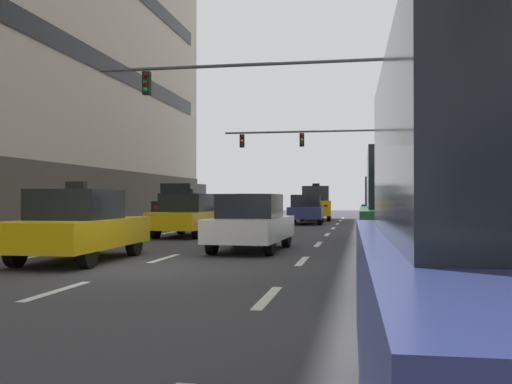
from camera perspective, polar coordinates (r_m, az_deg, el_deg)
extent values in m
plane|color=#38383D|center=(12.37, -12.04, -7.31)|extent=(120.00, 120.00, 0.00)
cube|color=silver|center=(15.63, -20.59, -5.87)|extent=(0.16, 2.00, 0.01)
cube|color=silver|center=(20.08, -13.23, -4.72)|extent=(0.16, 2.00, 0.01)
cube|color=silver|center=(24.73, -8.59, -3.96)|extent=(0.16, 2.00, 0.01)
cube|color=silver|center=(29.50, -5.45, -3.43)|extent=(0.16, 2.00, 0.01)
cube|color=silver|center=(34.34, -3.19, -3.04)|extent=(0.16, 2.00, 0.01)
cube|color=silver|center=(39.21, -1.49, -2.74)|extent=(0.16, 2.00, 0.01)
cube|color=silver|center=(44.12, -0.16, -2.51)|extent=(0.16, 2.00, 0.01)
cube|color=silver|center=(9.68, -18.88, -9.13)|extent=(0.16, 2.00, 0.01)
cube|color=silver|center=(14.23, -8.96, -6.42)|extent=(0.16, 2.00, 0.01)
cube|color=silver|center=(19.00, -3.97, -4.97)|extent=(0.16, 2.00, 0.01)
cube|color=silver|center=(23.87, -1.01, -4.09)|extent=(0.16, 2.00, 0.01)
cube|color=silver|center=(28.78, 0.94, -3.50)|extent=(0.16, 2.00, 0.01)
cube|color=silver|center=(33.72, 2.32, -3.08)|extent=(0.16, 2.00, 0.01)
cube|color=silver|center=(38.68, 3.34, -2.77)|extent=(0.16, 2.00, 0.01)
cube|color=silver|center=(43.64, 4.13, -2.53)|extent=(0.16, 2.00, 0.01)
cube|color=silver|center=(8.59, 1.17, -10.25)|extent=(0.16, 2.00, 0.01)
cube|color=silver|center=(13.51, 4.55, -6.74)|extent=(0.16, 2.00, 0.01)
cube|color=silver|center=(18.47, 6.10, -5.09)|extent=(0.16, 2.00, 0.01)
cube|color=silver|center=(23.45, 6.99, -4.15)|extent=(0.16, 2.00, 0.01)
cube|color=silver|center=(28.43, 7.56, -3.53)|extent=(0.16, 2.00, 0.01)
cube|color=silver|center=(33.42, 7.97, -3.10)|extent=(0.16, 2.00, 0.01)
cube|color=silver|center=(38.42, 8.27, -2.78)|extent=(0.16, 2.00, 0.01)
cube|color=silver|center=(43.41, 8.50, -2.53)|extent=(0.16, 2.00, 0.01)
cylinder|color=black|center=(23.76, -7.32, -3.33)|extent=(0.25, 0.66, 0.65)
cylinder|color=black|center=(23.26, -3.69, -3.39)|extent=(0.25, 0.66, 0.65)
cylinder|color=black|center=(21.30, -9.80, -3.63)|extent=(0.25, 0.66, 0.65)
cylinder|color=black|center=(20.74, -5.79, -3.72)|extent=(0.25, 0.66, 0.65)
cube|color=yellow|center=(22.24, -6.61, -2.70)|extent=(2.01, 4.40, 0.63)
cube|color=black|center=(22.04, -6.78, -1.04)|extent=(1.66, 1.94, 0.67)
cube|color=white|center=(24.44, -6.34, -2.26)|extent=(0.20, 0.09, 0.14)
cube|color=red|center=(20.49, -10.27, -2.56)|extent=(0.20, 0.09, 0.14)
cube|color=white|center=(24.05, -3.49, -2.29)|extent=(0.20, 0.09, 0.14)
cube|color=red|center=(20.03, -6.94, -2.61)|extent=(0.20, 0.09, 0.14)
cube|color=black|center=(22.04, -6.78, 0.06)|extent=(0.44, 0.22, 0.18)
cylinder|color=black|center=(36.31, -1.17, -2.37)|extent=(0.23, 0.69, 0.69)
cylinder|color=black|center=(36.02, 1.43, -2.38)|extent=(0.23, 0.69, 0.69)
cylinder|color=black|center=(33.56, -2.12, -2.51)|extent=(0.23, 0.69, 0.69)
cylinder|color=black|center=(33.24, 0.68, -2.53)|extent=(0.23, 0.69, 0.69)
cube|color=#B7BABF|center=(34.76, -0.28, -1.90)|extent=(1.92, 4.58, 0.67)
cube|color=black|center=(34.55, -0.35, -0.77)|extent=(1.67, 1.98, 0.71)
cube|color=white|center=(37.10, -0.66, -1.64)|extent=(0.21, 0.08, 0.15)
cube|color=red|center=(32.69, -2.17, -1.77)|extent=(0.21, 0.08, 0.15)
cube|color=white|center=(36.87, 1.38, -1.65)|extent=(0.21, 0.08, 0.15)
cube|color=red|center=(32.43, 0.15, -1.78)|extent=(0.21, 0.08, 0.15)
cylinder|color=black|center=(34.17, -7.59, -2.47)|extent=(0.26, 0.71, 0.70)
cylinder|color=black|center=(33.62, -4.88, -2.50)|extent=(0.26, 0.71, 0.70)
cylinder|color=black|center=(31.52, -9.39, -2.62)|extent=(0.26, 0.71, 0.70)
cylinder|color=black|center=(30.92, -6.49, -2.66)|extent=(0.26, 0.71, 0.70)
cube|color=black|center=(32.53, -7.06, -1.72)|extent=(2.15, 4.73, 0.95)
cube|color=black|center=(32.53, -7.06, -0.05)|extent=(1.81, 2.82, 0.95)
cube|color=white|center=(34.91, -6.84, -1.38)|extent=(0.21, 0.09, 0.15)
cube|color=red|center=(30.64, -9.71, -1.47)|extent=(0.21, 0.09, 0.15)
cube|color=white|center=(34.47, -4.71, -1.39)|extent=(0.21, 0.09, 0.15)
cube|color=red|center=(30.15, -7.32, -1.49)|extent=(0.21, 0.09, 0.15)
cylinder|color=black|center=(17.48, -1.91, -4.34)|extent=(0.23, 0.63, 0.62)
cylinder|color=black|center=(17.17, 2.99, -4.40)|extent=(0.23, 0.63, 0.62)
cylinder|color=black|center=(15.03, -4.33, -4.94)|extent=(0.23, 0.63, 0.62)
cylinder|color=black|center=(14.67, 1.36, -5.05)|extent=(0.23, 0.63, 0.62)
cube|color=white|center=(16.05, -0.42, -3.59)|extent=(1.89, 4.22, 0.60)
cube|color=black|center=(15.85, -0.57, -1.37)|extent=(1.58, 1.85, 0.64)
cube|color=white|center=(18.17, -0.87, -2.91)|extent=(0.19, 0.08, 0.13)
cube|color=red|center=(14.23, -4.65, -3.53)|extent=(0.19, 0.08, 0.13)
cube|color=white|center=(17.93, 2.93, -2.94)|extent=(0.19, 0.08, 0.13)
cube|color=red|center=(13.93, 0.16, -3.60)|extent=(0.19, 0.08, 0.13)
cylinder|color=black|center=(34.48, 3.75, -2.48)|extent=(0.24, 0.67, 0.66)
cylinder|color=black|center=(34.39, 6.41, -2.49)|extent=(0.24, 0.67, 0.66)
cylinder|color=black|center=(31.79, 3.37, -2.64)|extent=(0.24, 0.67, 0.66)
cylinder|color=black|center=(31.69, 6.25, -2.64)|extent=(0.24, 0.67, 0.66)
cube|color=navy|center=(33.07, 4.95, -2.01)|extent=(1.99, 4.46, 0.64)
cube|color=black|center=(32.86, 4.93, -0.87)|extent=(1.66, 1.95, 0.68)
cube|color=white|center=(35.26, 4.11, -1.74)|extent=(0.20, 0.09, 0.14)
cube|color=red|center=(30.96, 3.52, -1.90)|extent=(0.20, 0.09, 0.14)
cube|color=white|center=(35.19, 6.20, -1.74)|extent=(0.20, 0.09, 0.14)
cube|color=red|center=(30.88, 5.91, -1.90)|extent=(0.20, 0.09, 0.14)
cylinder|color=black|center=(40.01, 4.76, -2.20)|extent=(0.26, 0.70, 0.70)
cylinder|color=black|center=(39.95, 7.17, -2.20)|extent=(0.26, 0.70, 0.70)
cylinder|color=black|center=(37.17, 4.52, -2.32)|extent=(0.26, 0.70, 0.70)
cylinder|color=black|center=(37.11, 7.12, -2.32)|extent=(0.26, 0.70, 0.70)
cube|color=yellow|center=(38.54, 5.89, -1.56)|extent=(2.13, 4.71, 0.95)
cube|color=black|center=(38.54, 5.89, -0.15)|extent=(1.80, 2.81, 0.95)
cube|color=white|center=(40.84, 5.05, -1.27)|extent=(0.21, 0.09, 0.15)
cube|color=red|center=(36.29, 4.70, -1.35)|extent=(0.21, 0.09, 0.15)
cube|color=white|center=(40.80, 6.95, -1.27)|extent=(0.21, 0.09, 0.15)
cube|color=red|center=(36.24, 6.84, -1.35)|extent=(0.21, 0.09, 0.15)
cube|color=black|center=(38.55, 5.89, 0.70)|extent=(0.47, 0.23, 0.19)
cylinder|color=black|center=(15.61, -17.34, -4.69)|extent=(0.24, 0.66, 0.66)
cylinder|color=black|center=(14.98, -11.83, -4.88)|extent=(0.24, 0.66, 0.66)
cylinder|color=black|center=(13.25, -22.48, -5.40)|extent=(0.24, 0.66, 0.66)
cylinder|color=black|center=(12.50, -16.18, -5.71)|extent=(0.24, 0.66, 0.66)
cube|color=yellow|center=(14.03, -16.82, -3.84)|extent=(1.95, 4.43, 0.64)
cube|color=black|center=(13.83, -17.17, -1.16)|extent=(1.65, 1.94, 0.68)
cube|color=white|center=(16.25, -15.59, -3.01)|extent=(0.20, 0.09, 0.14)
cube|color=red|center=(12.46, -23.79, -3.71)|extent=(0.20, 0.09, 0.14)
cube|color=white|center=(15.77, -11.32, -3.10)|extent=(0.20, 0.09, 0.14)
cube|color=red|center=(11.82, -18.52, -3.90)|extent=(0.20, 0.09, 0.14)
cube|color=black|center=(13.84, -17.16, 0.61)|extent=(0.44, 0.21, 0.18)
cylinder|color=black|center=(4.47, 11.54, -14.91)|extent=(0.24, 0.67, 0.67)
cube|color=white|center=(5.19, 12.91, -6.00)|extent=(0.20, 0.08, 0.14)
cylinder|color=black|center=(11.20, 10.82, -6.25)|extent=(0.23, 0.69, 0.69)
cylinder|color=black|center=(11.33, 19.30, -6.16)|extent=(0.23, 0.69, 0.69)
cylinder|color=black|center=(8.41, 10.92, -8.12)|extent=(0.23, 0.69, 0.69)
cylinder|color=black|center=(8.59, 22.19, -7.93)|extent=(0.23, 0.69, 0.69)
cube|color=#1E512D|center=(9.80, 15.73, -4.30)|extent=(1.93, 4.58, 0.93)
cube|color=black|center=(9.79, 15.72, 1.17)|extent=(1.67, 2.71, 0.93)
cube|color=white|center=(12.00, 11.57, -2.85)|extent=(0.21, 0.08, 0.15)
cube|color=red|center=(7.52, 12.20, -4.18)|extent=(0.21, 0.08, 0.15)
cube|color=white|center=(12.10, 17.92, -2.82)|extent=(0.21, 0.08, 0.15)
cube|color=red|center=(7.67, 22.25, -4.07)|extent=(0.21, 0.08, 0.15)
cylinder|color=black|center=(16.43, 10.97, -4.54)|extent=(0.23, 0.64, 0.63)
cylinder|color=black|center=(16.48, 16.33, -4.52)|extent=(0.23, 0.64, 0.63)
cylinder|color=black|center=(13.85, 10.80, -5.28)|extent=(0.23, 0.64, 0.63)
cylinder|color=black|center=(13.90, 17.17, -5.24)|extent=(0.23, 0.64, 0.63)
cube|color=#1E512D|center=(15.13, 13.80, -3.71)|extent=(1.88, 4.27, 0.61)
cube|color=black|center=(14.91, 13.82, -1.32)|extent=(1.59, 1.87, 0.65)
cube|color=white|center=(17.18, 11.50, -2.99)|extent=(0.19, 0.08, 0.13)
cube|color=red|center=(13.04, 11.39, -3.74)|extent=(0.19, 0.08, 0.13)
cube|color=white|center=(17.22, 15.63, -2.97)|extent=(0.19, 0.08, 0.13)
cube|color=red|center=(13.09, 16.82, -3.71)|extent=(0.19, 0.08, 0.13)
cylinder|color=black|center=(21.78, 10.59, -3.54)|extent=(0.22, 0.67, 0.67)
cylinder|color=black|center=(21.84, 14.84, -3.52)|extent=(0.22, 0.67, 0.67)
cylinder|color=black|center=(19.05, 10.64, -3.96)|extent=(0.22, 0.67, 0.67)
cylinder|color=black|center=(19.13, 15.50, -3.93)|extent=(0.22, 0.67, 0.67)
cube|color=navy|center=(20.42, 12.88, -2.45)|extent=(1.86, 4.44, 0.91)
cube|color=black|center=(20.41, 12.87, 0.10)|extent=(1.62, 2.63, 0.91)
cube|color=white|center=(22.57, 10.97, -1.88)|extent=(0.20, 0.08, 0.14)
cube|color=red|center=(18.21, 11.15, -2.18)|extent=(0.20, 0.08, 0.14)
cube|color=white|center=(22.63, 14.27, -1.87)|extent=(0.20, 0.08, 0.14)
cube|color=red|center=(18.28, 15.23, -2.16)|extent=(0.20, 0.08, 0.14)
cylinder|color=#4C4C51|center=(20.46, 16.96, 4.66)|extent=(0.18, 0.18, 6.36)
cylinder|color=#4C4C51|center=(21.09, 0.25, 12.38)|extent=(11.91, 0.12, 0.12)
cube|color=black|center=(22.07, -10.65, 10.42)|extent=(0.28, 0.24, 0.84)
sphere|color=#4B0704|center=(21.99, -10.78, 11.15)|extent=(0.17, 0.17, 0.17)
sphere|color=#523505|center=(21.94, -10.78, 10.49)|extent=(0.17, 0.17, 0.17)
sphere|color=green|center=(21.89, -10.78, 9.82)|extent=(0.17, 0.17, 0.17)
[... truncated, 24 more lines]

